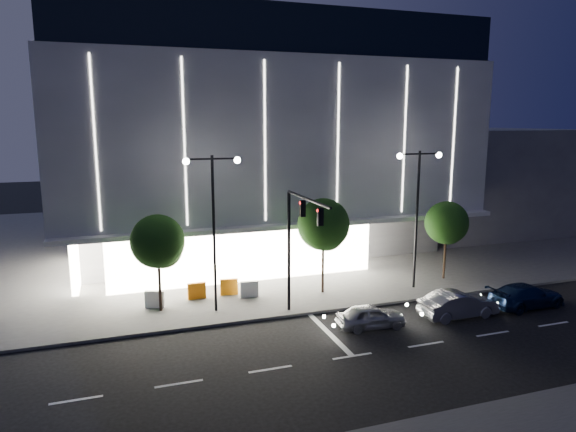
{
  "coord_description": "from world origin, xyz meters",
  "views": [
    {
      "loc": [
        -7.99,
        -21.73,
        10.86
      ],
      "look_at": [
        2.01,
        7.96,
        5.0
      ],
      "focal_mm": 32.0,
      "sensor_mm": 36.0,
      "label": 1
    }
  ],
  "objects_px": {
    "car_lead": "(371,316)",
    "barrier_a": "(197,291)",
    "tree_left": "(158,244)",
    "barrier_b": "(155,299)",
    "street_lamp_west": "(213,210)",
    "tree_mid": "(324,227)",
    "traffic_mast": "(298,232)",
    "tree_right": "(447,225)",
    "car_third": "(526,296)",
    "barrier_c": "(229,287)",
    "barrier_d": "(249,289)",
    "street_lamp_east": "(418,199)",
    "car_second": "(458,304)"
  },
  "relations": [
    {
      "from": "tree_left",
      "to": "street_lamp_west",
      "type": "bearing_deg",
      "value": -18.94
    },
    {
      "from": "car_lead",
      "to": "barrier_a",
      "type": "xyz_separation_m",
      "value": [
        -8.13,
        7.05,
        0.02
      ]
    },
    {
      "from": "tree_left",
      "to": "barrier_b",
      "type": "xyz_separation_m",
      "value": [
        -0.31,
        0.55,
        -3.38
      ]
    },
    {
      "from": "tree_mid",
      "to": "tree_right",
      "type": "xyz_separation_m",
      "value": [
        9.0,
        -0.0,
        -0.45
      ]
    },
    {
      "from": "street_lamp_west",
      "to": "barrier_a",
      "type": "height_order",
      "value": "street_lamp_west"
    },
    {
      "from": "barrier_c",
      "to": "barrier_d",
      "type": "xyz_separation_m",
      "value": [
        1.09,
        -0.84,
        0.0
      ]
    },
    {
      "from": "street_lamp_east",
      "to": "barrier_c",
      "type": "distance_m",
      "value": 13.09
    },
    {
      "from": "traffic_mast",
      "to": "tree_right",
      "type": "distance_m",
      "value": 12.63
    },
    {
      "from": "car_lead",
      "to": "barrier_b",
      "type": "height_order",
      "value": "car_lead"
    },
    {
      "from": "barrier_a",
      "to": "car_lead",
      "type": "bearing_deg",
      "value": -43.33
    },
    {
      "from": "street_lamp_east",
      "to": "barrier_d",
      "type": "relative_size",
      "value": 8.18
    },
    {
      "from": "car_second",
      "to": "car_third",
      "type": "bearing_deg",
      "value": -90.41
    },
    {
      "from": "tree_right",
      "to": "car_third",
      "type": "distance_m",
      "value": 6.91
    },
    {
      "from": "tree_mid",
      "to": "barrier_d",
      "type": "xyz_separation_m",
      "value": [
        -4.66,
        0.55,
        -3.68
      ]
    },
    {
      "from": "traffic_mast",
      "to": "barrier_a",
      "type": "xyz_separation_m",
      "value": [
        -4.74,
        4.95,
        -4.38
      ]
    },
    {
      "from": "car_second",
      "to": "tree_left",
      "type": "bearing_deg",
      "value": 68.08
    },
    {
      "from": "tree_right",
      "to": "car_third",
      "type": "xyz_separation_m",
      "value": [
        1.47,
        -5.95,
        -3.18
      ]
    },
    {
      "from": "tree_mid",
      "to": "barrier_a",
      "type": "xyz_separation_m",
      "value": [
        -7.77,
        1.27,
        -3.68
      ]
    },
    {
      "from": "tree_right",
      "to": "car_second",
      "type": "height_order",
      "value": "tree_right"
    },
    {
      "from": "tree_mid",
      "to": "barrier_d",
      "type": "relative_size",
      "value": 5.59
    },
    {
      "from": "traffic_mast",
      "to": "street_lamp_east",
      "type": "height_order",
      "value": "street_lamp_east"
    },
    {
      "from": "tree_left",
      "to": "car_third",
      "type": "distance_m",
      "value": 21.58
    },
    {
      "from": "tree_mid",
      "to": "car_third",
      "type": "distance_m",
      "value": 12.58
    },
    {
      "from": "car_second",
      "to": "barrier_b",
      "type": "relative_size",
      "value": 4.1
    },
    {
      "from": "street_lamp_east",
      "to": "street_lamp_west",
      "type": "bearing_deg",
      "value": 180.0
    },
    {
      "from": "tree_mid",
      "to": "tree_right",
      "type": "relative_size",
      "value": 1.12
    },
    {
      "from": "street_lamp_west",
      "to": "car_second",
      "type": "relative_size",
      "value": 2.0
    },
    {
      "from": "tree_right",
      "to": "barrier_a",
      "type": "bearing_deg",
      "value": 175.66
    },
    {
      "from": "street_lamp_west",
      "to": "tree_left",
      "type": "xyz_separation_m",
      "value": [
        -2.97,
        1.02,
        -1.92
      ]
    },
    {
      "from": "traffic_mast",
      "to": "barrier_a",
      "type": "distance_m",
      "value": 8.14
    },
    {
      "from": "barrier_c",
      "to": "barrier_d",
      "type": "bearing_deg",
      "value": -30.51
    },
    {
      "from": "street_lamp_east",
      "to": "car_third",
      "type": "xyz_separation_m",
      "value": [
        4.5,
        -4.93,
        -5.26
      ]
    },
    {
      "from": "tree_mid",
      "to": "barrier_c",
      "type": "distance_m",
      "value": 6.96
    },
    {
      "from": "street_lamp_east",
      "to": "car_lead",
      "type": "xyz_separation_m",
      "value": [
        -5.62,
        -4.76,
        -5.32
      ]
    },
    {
      "from": "tree_left",
      "to": "barrier_a",
      "type": "distance_m",
      "value": 4.25
    },
    {
      "from": "tree_left",
      "to": "barrier_d",
      "type": "distance_m",
      "value": 6.35
    },
    {
      "from": "street_lamp_west",
      "to": "barrier_d",
      "type": "height_order",
      "value": "street_lamp_west"
    },
    {
      "from": "street_lamp_east",
      "to": "car_third",
      "type": "bearing_deg",
      "value": -47.61
    },
    {
      "from": "street_lamp_west",
      "to": "barrier_c",
      "type": "xyz_separation_m",
      "value": [
        1.28,
        2.41,
        -5.31
      ]
    },
    {
      "from": "barrier_a",
      "to": "tree_mid",
      "type": "bearing_deg",
      "value": -11.68
    },
    {
      "from": "car_third",
      "to": "car_second",
      "type": "bearing_deg",
      "value": 87.35
    },
    {
      "from": "tree_left",
      "to": "car_lead",
      "type": "distance_m",
      "value": 12.34
    },
    {
      "from": "tree_left",
      "to": "car_second",
      "type": "bearing_deg",
      "value": -20.92
    },
    {
      "from": "car_lead",
      "to": "barrier_c",
      "type": "height_order",
      "value": "car_lead"
    },
    {
      "from": "tree_right",
      "to": "traffic_mast",
      "type": "bearing_deg",
      "value": -162.98
    },
    {
      "from": "traffic_mast",
      "to": "barrier_c",
      "type": "xyz_separation_m",
      "value": [
        -2.72,
        5.07,
        -4.38
      ]
    },
    {
      "from": "car_third",
      "to": "barrier_b",
      "type": "bearing_deg",
      "value": 69.4
    },
    {
      "from": "barrier_c",
      "to": "tree_left",
      "type": "bearing_deg",
      "value": -154.69
    },
    {
      "from": "street_lamp_east",
      "to": "tree_mid",
      "type": "relative_size",
      "value": 1.46
    },
    {
      "from": "car_lead",
      "to": "traffic_mast",
      "type": "bearing_deg",
      "value": 62.29
    }
  ]
}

